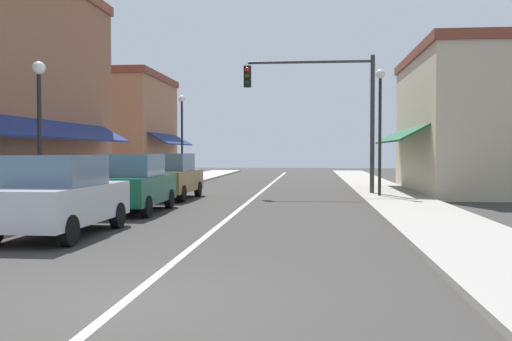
{
  "coord_description": "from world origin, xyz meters",
  "views": [
    {
      "loc": [
        2.28,
        -6.77,
        1.85
      ],
      "look_at": [
        0.27,
        14.27,
        1.15
      ],
      "focal_mm": 40.76,
      "sensor_mm": 36.0,
      "label": 1
    }
  ],
  "objects": [
    {
      "name": "street_lamp_left_near",
      "position": [
        -5.18,
        8.6,
        2.95
      ],
      "size": [
        0.36,
        0.36,
        4.32
      ],
      "color": "black",
      "rests_on": "ground"
    },
    {
      "name": "ground_plane",
      "position": [
        0.0,
        18.0,
        0.0
      ],
      "size": [
        80.0,
        80.0,
        0.0
      ],
      "primitive_type": "plane",
      "color": "#33302D"
    },
    {
      "name": "storefront_far_left",
      "position": [
        -9.77,
        28.0,
        3.27
      ],
      "size": [
        7.27,
        8.2,
        6.52
      ],
      "color": "#9E6B4C",
      "rests_on": "ground"
    },
    {
      "name": "parked_car_third_left",
      "position": [
        -3.16,
        15.25,
        0.88
      ],
      "size": [
        1.85,
        4.14,
        1.77
      ],
      "rotation": [
        0.0,
        0.0,
        -0.02
      ],
      "color": "brown",
      "rests_on": "ground"
    },
    {
      "name": "sidewalk_right",
      "position": [
        5.5,
        18.0,
        0.06
      ],
      "size": [
        2.6,
        56.0,
        0.12
      ],
      "primitive_type": "cube",
      "color": "gray",
      "rests_on": "ground"
    },
    {
      "name": "street_lamp_left_far",
      "position": [
        -4.84,
        24.74,
        3.31
      ],
      "size": [
        0.36,
        0.36,
        4.93
      ],
      "color": "black",
      "rests_on": "ground"
    },
    {
      "name": "sidewalk_left",
      "position": [
        -5.5,
        18.0,
        0.06
      ],
      "size": [
        2.6,
        56.0,
        0.12
      ],
      "primitive_type": "cube",
      "color": "#A39E99",
      "rests_on": "ground"
    },
    {
      "name": "lane_center_stripe",
      "position": [
        0.0,
        18.0,
        0.0
      ],
      "size": [
        0.14,
        52.0,
        0.01
      ],
      "primitive_type": "cube",
      "color": "silver",
      "rests_on": "ground"
    },
    {
      "name": "traffic_signal_mast_arm",
      "position": [
        2.94,
        17.69,
        4.01
      ],
      "size": [
        5.45,
        0.5,
        5.84
      ],
      "color": "#333333",
      "rests_on": "ground"
    },
    {
      "name": "parked_car_second_left",
      "position": [
        -3.08,
        10.27,
        0.88
      ],
      "size": [
        1.8,
        4.11,
        1.77
      ],
      "rotation": [
        0.0,
        0.0,
        0.01
      ],
      "color": "#0F4C33",
      "rests_on": "ground"
    },
    {
      "name": "parked_car_nearest_left",
      "position": [
        -3.18,
        5.39,
        0.88
      ],
      "size": [
        1.84,
        4.13,
        1.77
      ],
      "rotation": [
        0.0,
        0.0,
        -0.02
      ],
      "color": "#B7BABF",
      "rests_on": "ground"
    },
    {
      "name": "street_lamp_right_mid",
      "position": [
        4.94,
        16.25,
        3.37
      ],
      "size": [
        0.36,
        0.36,
        5.04
      ],
      "color": "black",
      "rests_on": "ground"
    },
    {
      "name": "storefront_right_block",
      "position": [
        9.53,
        20.0,
        3.16
      ],
      "size": [
        6.78,
        10.2,
        6.31
      ],
      "color": "#BCAD8E",
      "rests_on": "ground"
    }
  ]
}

